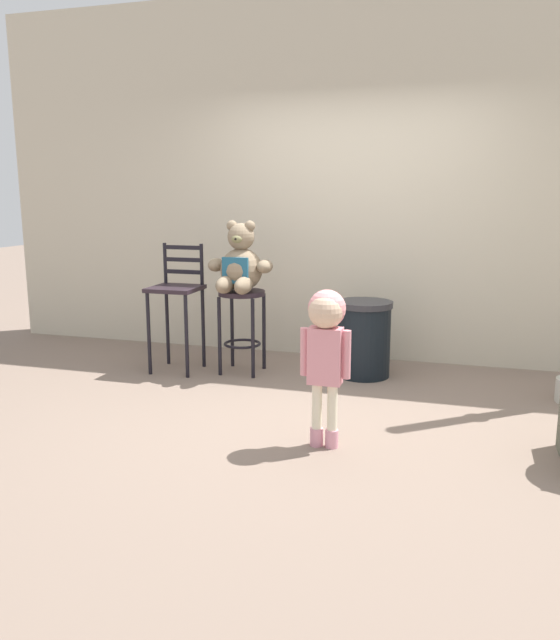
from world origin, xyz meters
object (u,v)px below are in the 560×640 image
object	(u,v)px
trash_bin	(364,338)
bar_chair_empty	(177,296)
child_walking	(326,334)
teddy_bear	(240,266)
bar_stool_with_teddy	(242,314)

from	to	relation	value
trash_bin	bar_chair_empty	xyz separation A→B (m)	(-1.62, -0.28, 0.34)
child_walking	trash_bin	bearing A→B (deg)	142.30
teddy_bear	trash_bin	size ratio (longest dim) A/B	0.92
teddy_bear	trash_bin	world-z (taller)	teddy_bear
child_walking	bar_chair_empty	distance (m)	2.11
bar_stool_with_teddy	trash_bin	distance (m)	1.08
teddy_bear	child_walking	distance (m)	1.77
bar_stool_with_teddy	teddy_bear	bearing A→B (deg)	-90.00
teddy_bear	bar_chair_empty	bearing A→B (deg)	-173.71
bar_stool_with_teddy	child_walking	xyz separation A→B (m)	(1.06, -1.43, 0.19)
child_walking	bar_stool_with_teddy	bearing A→B (deg)	178.32
bar_stool_with_teddy	child_walking	distance (m)	1.79
bar_chair_empty	bar_stool_with_teddy	bearing A→B (deg)	9.17
bar_stool_with_teddy	teddy_bear	distance (m)	0.43
child_walking	bar_chair_empty	bearing A→B (deg)	-167.57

